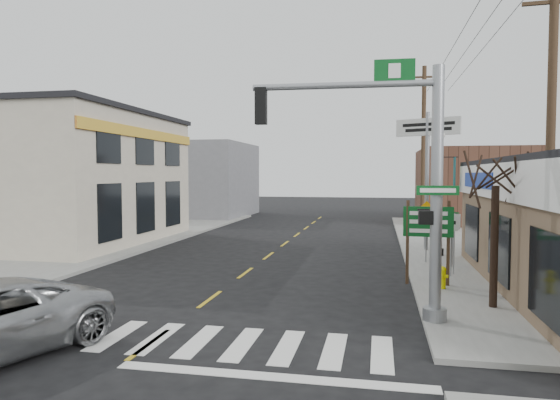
% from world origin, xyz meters
% --- Properties ---
extents(ground, '(140.00, 140.00, 0.00)m').
position_xyz_m(ground, '(0.00, 0.00, 0.00)').
color(ground, black).
rests_on(ground, ground).
extents(sidewalk_right, '(6.00, 38.00, 0.13)m').
position_xyz_m(sidewalk_right, '(9.00, 13.00, 0.07)').
color(sidewalk_right, gray).
rests_on(sidewalk_right, ground).
extents(sidewalk_left, '(6.00, 38.00, 0.13)m').
position_xyz_m(sidewalk_left, '(-9.00, 13.00, 0.07)').
color(sidewalk_left, gray).
rests_on(sidewalk_left, ground).
extents(center_line, '(0.12, 56.00, 0.01)m').
position_xyz_m(center_line, '(0.00, 8.00, 0.01)').
color(center_line, gold).
rests_on(center_line, ground).
extents(crosswalk, '(11.00, 2.20, 0.01)m').
position_xyz_m(crosswalk, '(0.00, 0.40, 0.01)').
color(crosswalk, silver).
rests_on(crosswalk, ground).
extents(left_building, '(12.00, 12.00, 6.80)m').
position_xyz_m(left_building, '(-13.00, 14.00, 3.40)').
color(left_building, beige).
rests_on(left_building, ground).
extents(bldg_distant_right, '(8.00, 10.00, 5.60)m').
position_xyz_m(bldg_distant_right, '(12.00, 30.00, 2.80)').
color(bldg_distant_right, brown).
rests_on(bldg_distant_right, ground).
extents(bldg_distant_left, '(9.00, 10.00, 6.40)m').
position_xyz_m(bldg_distant_left, '(-11.00, 32.00, 3.20)').
color(bldg_distant_left, slate).
rests_on(bldg_distant_left, ground).
extents(traffic_signal_pole, '(5.04, 0.38, 6.38)m').
position_xyz_m(traffic_signal_pole, '(5.52, 2.63, 3.93)').
color(traffic_signal_pole, gray).
rests_on(traffic_signal_pole, sidewalk_right).
extents(guide_sign, '(1.57, 0.13, 2.74)m').
position_xyz_m(guide_sign, '(6.47, 6.67, 1.91)').
color(guide_sign, '#453120').
rests_on(guide_sign, sidewalk_right).
extents(fire_hydrant, '(0.22, 0.22, 0.71)m').
position_xyz_m(fire_hydrant, '(6.89, 6.22, 0.51)').
color(fire_hydrant, '#D0CB00').
rests_on(fire_hydrant, sidewalk_right).
extents(ped_crossing_sign, '(0.97, 0.07, 2.51)m').
position_xyz_m(ped_crossing_sign, '(6.81, 10.94, 1.86)').
color(ped_crossing_sign, gray).
rests_on(ped_crossing_sign, sidewalk_right).
extents(lamp_post, '(0.70, 0.55, 5.43)m').
position_xyz_m(lamp_post, '(7.63, 12.86, 3.28)').
color(lamp_post, black).
rests_on(lamp_post, sidewalk_right).
extents(dance_center_sign, '(3.06, 0.19, 6.50)m').
position_xyz_m(dance_center_sign, '(7.13, 14.55, 5.05)').
color(dance_center_sign, gray).
rests_on(dance_center_sign, sidewalk_right).
extents(bare_tree, '(2.46, 2.46, 4.92)m').
position_xyz_m(bare_tree, '(7.96, 4.23, 4.00)').
color(bare_tree, black).
rests_on(bare_tree, sidewalk_right).
extents(utility_pole_near, '(1.44, 0.22, 8.31)m').
position_xyz_m(utility_pole_near, '(9.03, 3.42, 4.39)').
color(utility_pole_near, '#4B3122').
rests_on(utility_pole_near, sidewalk_right).
extents(utility_pole_far, '(1.75, 0.26, 10.04)m').
position_xyz_m(utility_pole_far, '(7.50, 21.30, 5.28)').
color(utility_pole_far, '#422F1A').
rests_on(utility_pole_far, sidewalk_right).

